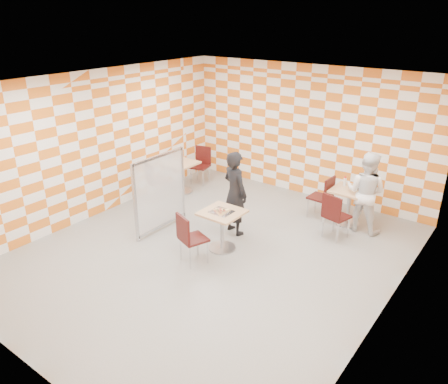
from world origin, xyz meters
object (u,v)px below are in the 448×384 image
at_px(main_table, 222,224).
at_px(chair_second_front, 334,213).
at_px(man_dark, 235,193).
at_px(soda_bottle, 360,185).
at_px(empty_table, 181,172).
at_px(chair_empty_near, 154,178).
at_px(sport_bottle, 345,182).
at_px(partition, 160,192).
at_px(chair_empty_far, 201,162).
at_px(chair_main_front, 189,235).
at_px(man_white, 365,192).
at_px(second_table, 349,201).
at_px(chair_second_side, 324,194).

distance_m(main_table, chair_second_front, 2.13).
height_order(man_dark, soda_bottle, man_dark).
bearing_deg(empty_table, chair_empty_near, -100.76).
distance_m(sport_bottle, soda_bottle, 0.34).
distance_m(chair_second_front, partition, 3.35).
xyz_separation_m(chair_empty_far, man_dark, (2.24, -1.70, 0.28)).
xyz_separation_m(empty_table, chair_empty_near, (-0.14, -0.76, 0.04)).
bearing_deg(chair_main_front, partition, 153.03).
relative_size(man_white, soda_bottle, 7.00).
bearing_deg(sport_bottle, man_dark, -128.71).
bearing_deg(chair_empty_far, chair_second_front, -11.96).
bearing_deg(second_table, chair_empty_far, 179.66).
bearing_deg(chair_empty_near, man_dark, -3.71).
relative_size(empty_table, chair_empty_far, 0.81).
bearing_deg(chair_empty_near, second_table, 20.93).
bearing_deg(chair_second_front, chair_main_front, -125.06).
bearing_deg(chair_second_front, chair_second_side, 126.56).
bearing_deg(chair_empty_far, empty_table, -88.07).
distance_m(chair_second_side, chair_empty_near, 3.77).
height_order(chair_main_front, sport_bottle, sport_bottle).
height_order(man_white, sport_bottle, man_white).
relative_size(chair_second_front, partition, 0.60).
distance_m(man_white, soda_bottle, 0.24).
height_order(second_table, chair_empty_far, chair_empty_far).
bearing_deg(chair_second_side, chair_main_front, -109.51).
distance_m(chair_second_front, chair_empty_near, 4.08).
bearing_deg(sport_bottle, empty_table, -166.14).
xyz_separation_m(chair_second_front, chair_empty_near, (-4.02, -0.72, 0.00)).
relative_size(sport_bottle, soda_bottle, 0.87).
height_order(chair_second_front, chair_second_side, same).
bearing_deg(chair_empty_near, empty_table, 79.24).
bearing_deg(chair_second_side, second_table, 8.27).
distance_m(chair_empty_far, partition, 2.67).
height_order(main_table, man_dark, man_dark).
bearing_deg(chair_second_side, chair_empty_far, 178.33).
relative_size(second_table, sport_bottle, 3.75).
distance_m(main_table, chair_main_front, 0.76).
distance_m(chair_main_front, soda_bottle, 3.63).
xyz_separation_m(second_table, soda_bottle, (0.15, 0.08, 0.34)).
bearing_deg(empty_table, main_table, -33.34).
bearing_deg(main_table, empty_table, 146.66).
bearing_deg(soda_bottle, sport_bottle, 170.24).
xyz_separation_m(second_table, sport_bottle, (-0.18, 0.13, 0.33)).
relative_size(empty_table, partition, 0.48).
height_order(main_table, partition, partition).
xyz_separation_m(second_table, empty_table, (-3.85, -0.77, 0.00)).
height_order(chair_empty_far, sport_bottle, sport_bottle).
relative_size(empty_table, man_white, 0.47).
bearing_deg(sport_bottle, main_table, -116.70).
bearing_deg(empty_table, sport_bottle, 13.86).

